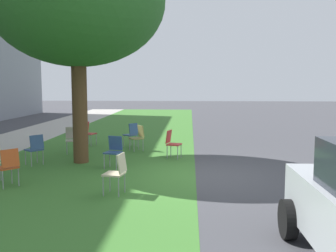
# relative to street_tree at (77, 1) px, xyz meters

# --- Properties ---
(ground) EXTENTS (80.00, 80.00, 0.00)m
(ground) POSITION_rel_street_tree_xyz_m (-1.45, -3.57, -4.64)
(ground) COLOR #424247
(grass_verge) EXTENTS (48.00, 6.00, 0.01)m
(grass_verge) POSITION_rel_street_tree_xyz_m (-1.45, -0.37, -4.64)
(grass_verge) COLOR #3D752D
(grass_verge) RESTS_ON ground
(street_tree) EXTENTS (5.03, 5.03, 6.52)m
(street_tree) POSITION_rel_street_tree_xyz_m (0.00, 0.00, 0.00)
(street_tree) COLOR brown
(street_tree) RESTS_ON ground
(chair_0) EXTENTS (0.58, 0.59, 0.88)m
(chair_0) POSITION_rel_street_tree_xyz_m (2.80, -1.08, -4.12)
(chair_0) COLOR #335184
(chair_0) RESTS_ON ground
(chair_1) EXTENTS (0.51, 0.52, 0.88)m
(chair_1) POSITION_rel_street_tree_xyz_m (0.77, -2.66, -4.12)
(chair_1) COLOR #B7332D
(chair_1) RESTS_ON ground
(chair_2) EXTENTS (0.57, 0.58, 0.88)m
(chair_2) POSITION_rel_street_tree_xyz_m (2.02, -1.43, -4.12)
(chair_2) COLOR olive
(chair_2) RESTS_ON ground
(chair_3) EXTENTS (0.49, 0.49, 0.88)m
(chair_3) POSITION_rel_street_tree_xyz_m (-3.20, -1.70, -4.12)
(chair_3) COLOR beige
(chair_3) RESTS_ON ground
(chair_4) EXTENTS (0.58, 0.59, 0.88)m
(chair_4) POSITION_rel_street_tree_xyz_m (-2.77, 0.86, -4.12)
(chair_4) COLOR #C64C1E
(chair_4) RESTS_ON ground
(chair_5) EXTENTS (0.51, 0.50, 0.88)m
(chair_5) POSITION_rel_street_tree_xyz_m (-0.67, -1.12, -4.12)
(chair_5) COLOR #335184
(chair_5) RESTS_ON ground
(chair_6) EXTENTS (0.58, 0.59, 0.88)m
(chair_6) POSITION_rel_street_tree_xyz_m (-0.46, 1.19, -4.12)
(chair_6) COLOR #335184
(chair_6) RESTS_ON ground
(chair_7) EXTENTS (0.54, 0.53, 0.88)m
(chair_7) POSITION_rel_street_tree_xyz_m (1.43, 0.71, -4.12)
(chair_7) COLOR #ADA393
(chair_7) RESTS_ON ground
(chair_9) EXTENTS (0.53, 0.53, 0.88)m
(chair_9) POSITION_rel_street_tree_xyz_m (3.09, 0.61, -4.12)
(chair_9) COLOR #B7332D
(chair_9) RESTS_ON ground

